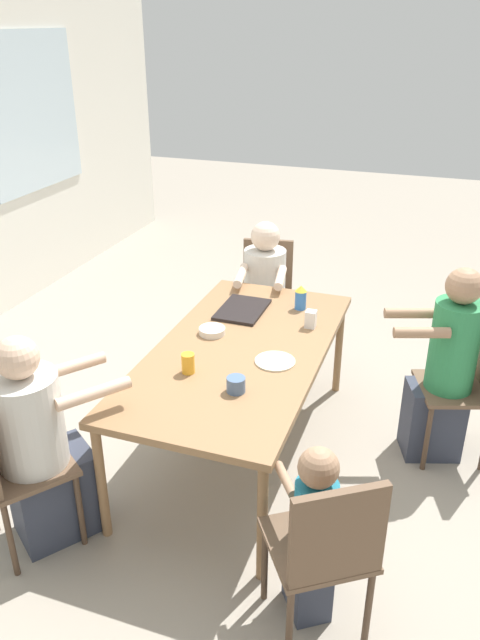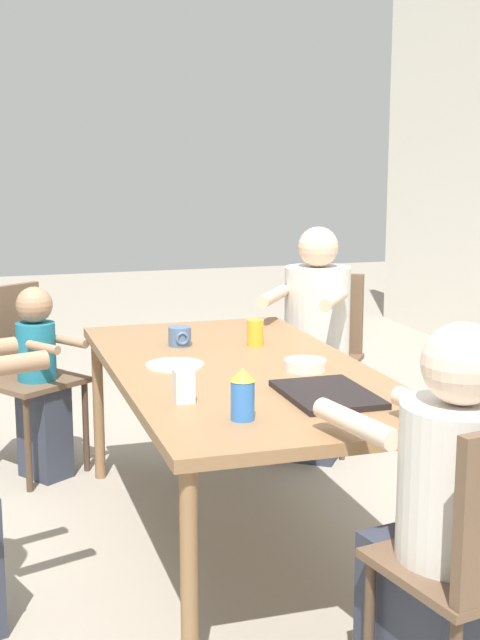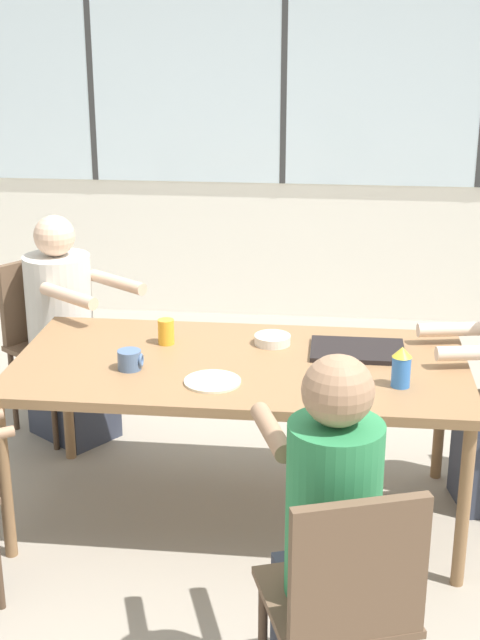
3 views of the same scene
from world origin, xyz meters
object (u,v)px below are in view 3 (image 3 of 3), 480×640
Objects in this scene: coffee_mug at (130,360)px; sippy_cup at (401,366)px; bowl_white_shallow at (272,340)px; person_woman_green_shirt at (328,556)px; juice_glass at (166,332)px; chair_for_woman_green_shirt at (346,596)px; milk_carton_small at (338,384)px; chair_for_man_teal_shirt at (46,329)px; person_man_teal_shirt at (66,340)px.

coffee_mug is 1.07m from sippy_cup.
bowl_white_shallow is (0.55, 0.35, -0.02)m from coffee_mug.
juice_glass is (-0.72, 1.29, 0.21)m from person_woman_green_shirt.
person_woman_green_shirt is 0.99m from sippy_cup.
person_woman_green_shirt is (-0.05, 0.15, 0.02)m from chair_for_woman_green_shirt.
milk_carton_small is 0.69× the size of bowl_white_shallow.
person_woman_green_shirt is 1.29m from coffee_mug.
person_man_teal_shirt reaches higher than chair_for_man_teal_shirt.
coffee_mug is at bearing 167.62° from milk_carton_small.
chair_for_woman_green_shirt is 1.45m from coffee_mug.
bowl_white_shallow is (1.21, -0.57, 0.20)m from chair_for_man_teal_shirt.
person_woman_green_shirt is 1.05× the size of person_man_teal_shirt.
chair_for_woman_green_shirt is at bearing -77.91° from bowl_white_shallow.
coffee_mug is at bearing 176.95° from sippy_cup.
juice_glass is at bearing 159.92° from sippy_cup.
juice_glass is at bearing 73.33° from coffee_mug.
chair_for_woman_green_shirt reaches higher than sippy_cup.
person_woman_green_shirt reaches higher than chair_for_woman_green_shirt.
chair_for_man_teal_shirt is 0.17m from person_man_teal_shirt.
person_man_teal_shirt is at bearing 107.62° from person_woman_green_shirt.
person_woman_green_shirt is 0.83m from milk_carton_small.
chair_for_woman_green_shirt is at bearing 72.32° from chair_for_man_teal_shirt.
person_man_teal_shirt is at bearing 140.02° from juice_glass.
milk_carton_small reaches higher than bowl_white_shallow.
person_woman_green_shirt reaches higher than sippy_cup.
chair_for_man_teal_shirt is at bearing 154.86° from bowl_white_shallow.
chair_for_man_teal_shirt is 1.35m from bowl_white_shallow.
chair_for_man_teal_shirt is 1.00m from juice_glass.
bowl_white_shallow is (-0.52, 0.40, -0.06)m from sippy_cup.
person_man_teal_shirt is (0.14, -0.10, -0.02)m from chair_for_man_teal_shirt.
chair_for_man_teal_shirt is 8.25× the size of milk_carton_small.
sippy_cup is at bearing 60.41° from chair_for_woman_green_shirt.
juice_glass is 0.70× the size of bowl_white_shallow.
sippy_cup is at bearing -3.05° from coffee_mug.
chair_for_woman_green_shirt is 1.65m from juice_glass.
bowl_white_shallow is at bearing 82.34° from person_woman_green_shirt.
chair_for_man_teal_shirt is 2.00m from sippy_cup.
person_man_teal_shirt is 10.65× the size of milk_carton_small.
chair_for_man_teal_shirt is 0.74× the size of person_woman_green_shirt.
sippy_cup is (1.73, -0.97, 0.26)m from chair_for_man_teal_shirt.
person_woman_green_shirt is 11.84× the size of coffee_mug.
sippy_cup reaches higher than juice_glass.
person_man_teal_shirt is 7.09× the size of sippy_cup.
juice_glass is (0.61, -0.51, 0.26)m from person_man_teal_shirt.
person_woman_green_shirt is 2.24m from person_man_teal_shirt.
bowl_white_shallow is (-0.27, 1.33, 0.17)m from person_woman_green_shirt.
juice_glass is at bearing 85.73° from person_man_teal_shirt.
sippy_cup is 0.66m from bowl_white_shallow.
milk_carton_small is 0.60m from bowl_white_shallow.
person_man_teal_shirt is 7.32× the size of bowl_white_shallow.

